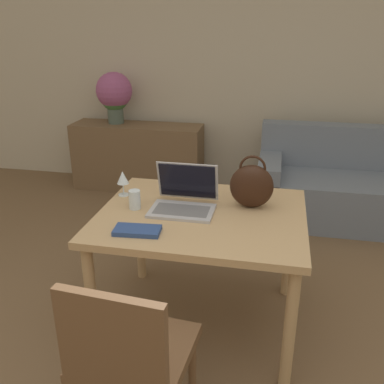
% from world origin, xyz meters
% --- Properties ---
extents(wall_back, '(10.00, 0.06, 2.70)m').
position_xyz_m(wall_back, '(0.00, 3.15, 1.35)').
color(wall_back, '#BCB29E').
rests_on(wall_back, ground_plane).
extents(dining_table, '(1.13, 0.93, 0.73)m').
position_xyz_m(dining_table, '(-0.08, 0.74, 0.64)').
color(dining_table, tan).
rests_on(dining_table, ground_plane).
extents(chair, '(0.48, 0.48, 0.86)m').
position_xyz_m(chair, '(-0.21, -0.13, 0.49)').
color(chair, brown).
rests_on(chair, ground_plane).
extents(couch, '(1.99, 0.81, 0.82)m').
position_xyz_m(couch, '(1.14, 2.49, 0.29)').
color(couch, slate).
rests_on(couch, ground_plane).
extents(sideboard, '(1.38, 0.40, 0.71)m').
position_xyz_m(sideboard, '(-1.17, 2.84, 0.35)').
color(sideboard, brown).
rests_on(sideboard, ground_plane).
extents(laptop, '(0.35, 0.31, 0.24)m').
position_xyz_m(laptop, '(-0.19, 0.80, 0.80)').
color(laptop, '#ADADB2').
rests_on(laptop, dining_table).
extents(drinking_glass, '(0.07, 0.07, 0.11)m').
position_xyz_m(drinking_glass, '(-0.46, 0.72, 0.79)').
color(drinking_glass, silver).
rests_on(drinking_glass, dining_table).
extents(wine_glass, '(0.07, 0.07, 0.15)m').
position_xyz_m(wine_glass, '(-0.59, 0.90, 0.84)').
color(wine_glass, silver).
rests_on(wine_glass, dining_table).
extents(handbag, '(0.24, 0.12, 0.31)m').
position_xyz_m(handbag, '(0.18, 0.88, 0.86)').
color(handbag, black).
rests_on(handbag, dining_table).
extents(flower_vase, '(0.37, 0.37, 0.53)m').
position_xyz_m(flower_vase, '(-1.40, 2.87, 1.01)').
color(flower_vase, '#47564C').
rests_on(flower_vase, sideboard).
extents(book, '(0.24, 0.14, 0.02)m').
position_xyz_m(book, '(-0.35, 0.44, 0.74)').
color(book, navy).
rests_on(book, dining_table).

